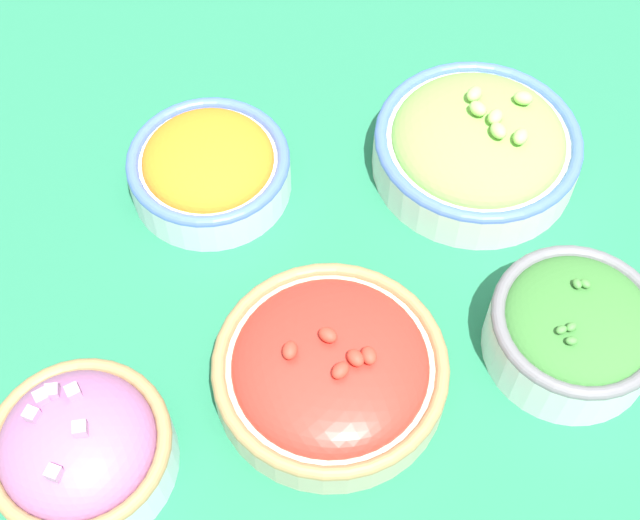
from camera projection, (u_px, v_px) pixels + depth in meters
name	position (u px, v px, depth m)	size (l,w,h in m)	color
ground_plane	(320.00, 278.00, 0.81)	(3.00, 3.00, 0.00)	#23704C
bowl_cherry_tomatoes	(330.00, 368.00, 0.74)	(0.20, 0.20, 0.07)	beige
bowl_carrots	(209.00, 167.00, 0.84)	(0.15, 0.15, 0.06)	silver
bowl_lettuce	(477.00, 145.00, 0.86)	(0.20, 0.20, 0.08)	silver
bowl_red_onion	(80.00, 448.00, 0.69)	(0.15, 0.15, 0.08)	silver
bowl_broccoli	(574.00, 328.00, 0.74)	(0.14, 0.14, 0.07)	white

